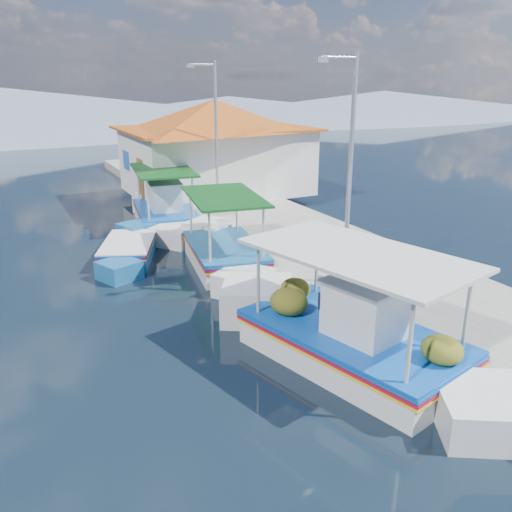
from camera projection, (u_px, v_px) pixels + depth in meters
name	position (u px, v px, depth m)	size (l,w,h in m)	color
ground	(220.00, 369.00, 11.43)	(160.00, 160.00, 0.00)	black
quay	(307.00, 246.00, 18.94)	(5.00, 44.00, 0.50)	#A29F97
bollards	(264.00, 249.00, 17.29)	(0.20, 17.20, 0.30)	#A5A8AD
main_caique	(351.00, 339.00, 11.61)	(3.83, 8.27, 2.81)	white
caique_green_canopy	(224.00, 254.00, 17.57)	(2.90, 6.93, 2.63)	white
caique_blue_hull	(128.00, 251.00, 18.28)	(2.91, 4.95, 0.96)	#185890
caique_far	(165.00, 214.00, 22.28)	(2.96, 7.44, 2.64)	white
harbor_building	(215.00, 145.00, 25.89)	(10.49, 10.49, 4.40)	white
lamp_post_near	(348.00, 161.00, 13.82)	(1.21, 0.14, 6.00)	#A5A8AD
lamp_post_far	(214.00, 131.00, 21.44)	(1.21, 0.14, 6.00)	#A5A8AD
mountain_ridge	(80.00, 112.00, 61.01)	(171.40, 96.00, 5.50)	slate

